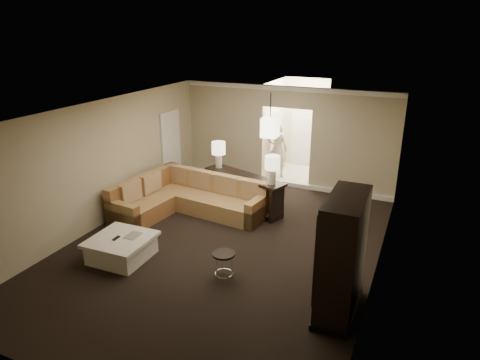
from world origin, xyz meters
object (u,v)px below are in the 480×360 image
at_px(drink_table, 224,260).
at_px(armoire, 342,258).
at_px(coffee_table, 122,248).
at_px(person, 278,147).
at_px(console_table, 244,189).
at_px(sectional_sofa, 187,199).

bearing_deg(drink_table, armoire, -2.14).
height_order(coffee_table, drink_table, drink_table).
height_order(armoire, person, armoire).
bearing_deg(console_table, coffee_table, -91.50).
xyz_separation_m(armoire, person, (-3.04, 5.72, -0.03)).
bearing_deg(sectional_sofa, console_table, 41.16).
bearing_deg(person, coffee_table, 74.36).
bearing_deg(armoire, drink_table, 177.86).
height_order(armoire, drink_table, armoire).
bearing_deg(sectional_sofa, coffee_table, -84.43).
bearing_deg(drink_table, sectional_sofa, 133.26).
xyz_separation_m(coffee_table, armoire, (4.19, 0.11, 0.71)).
xyz_separation_m(armoire, drink_table, (-2.06, 0.08, -0.58)).
height_order(coffee_table, console_table, console_table).
xyz_separation_m(console_table, person, (-0.06, 2.64, 0.39)).
relative_size(console_table, person, 1.27).
relative_size(sectional_sofa, person, 1.79).
bearing_deg(person, console_table, 86.79).
bearing_deg(coffee_table, armoire, 1.53).
relative_size(console_table, drink_table, 4.55).
height_order(console_table, drink_table, console_table).
relative_size(sectional_sofa, coffee_table, 2.87).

